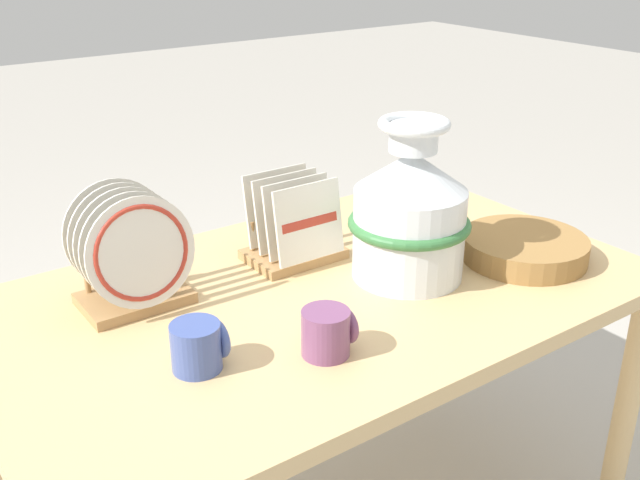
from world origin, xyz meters
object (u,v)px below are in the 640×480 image
Objects in this scene: dish_rack_square_plates at (293,232)px; wicker_charger_stack at (524,248)px; dish_rack_round_plates at (132,258)px; mug_cobalt_glaze at (199,346)px; mug_plum_glaze at (328,332)px; ceramic_vase at (410,211)px.

dish_rack_square_plates reaches higher than wicker_charger_stack.
dish_rack_round_plates is at bearing 179.99° from dish_rack_square_plates.
mug_cobalt_glaze is at bearing 178.03° from wicker_charger_stack.
mug_plum_glaze is 0.23m from mug_cobalt_glaze.
dish_rack_round_plates is 0.29m from mug_cobalt_glaze.
dish_rack_round_plates reaches higher than wicker_charger_stack.
dish_rack_square_plates is at bearing -0.01° from dish_rack_round_plates.
dish_rack_round_plates is at bearing 89.67° from mug_cobalt_glaze.
dish_rack_round_plates is at bearing 158.08° from ceramic_vase.
dish_rack_square_plates is 0.52m from wicker_charger_stack.
dish_rack_square_plates is at bearing 36.24° from mug_cobalt_glaze.
wicker_charger_stack is at bearing -20.90° from dish_rack_round_plates.
mug_plum_glaze is 1.00× the size of mug_cobalt_glaze.
dish_rack_round_plates reaches higher than dish_rack_square_plates.
ceramic_vase reaches higher than dish_rack_square_plates.
dish_rack_round_plates is 0.86m from wicker_charger_stack.
wicker_charger_stack is at bearing -1.97° from mug_cobalt_glaze.
dish_rack_square_plates is 0.41m from mug_plum_glaze.
mug_plum_glaze is (-0.60, -0.06, 0.02)m from wicker_charger_stack.
wicker_charger_stack is at bearing -18.88° from ceramic_vase.
mug_cobalt_glaze reaches higher than wicker_charger_stack.
mug_cobalt_glaze is at bearing -90.33° from dish_rack_round_plates.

